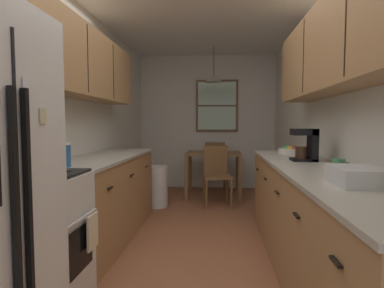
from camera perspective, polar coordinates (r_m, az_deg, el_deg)
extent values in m
plane|color=#995B3D|center=(3.64, 1.12, -16.23)|extent=(12.00, 12.00, 0.00)
cube|color=silver|center=(3.76, -19.88, 3.99)|extent=(0.10, 9.00, 2.55)
cube|color=silver|center=(3.60, 23.19, 3.93)|extent=(0.10, 9.00, 2.55)
cube|color=silver|center=(6.07, 2.80, 4.01)|extent=(4.40, 0.10, 2.55)
cube|color=black|center=(1.46, -29.16, -13.37)|extent=(0.01, 0.01, 1.58)
cube|color=black|center=(1.42, -29.61, -13.86)|extent=(0.02, 0.02, 1.12)
cube|color=black|center=(1.48, -27.82, -13.05)|extent=(0.02, 0.02, 1.12)
cube|color=beige|center=(1.56, -25.75, 4.64)|extent=(0.01, 0.05, 0.07)
cube|color=white|center=(1.47, -28.30, 9.88)|extent=(0.01, 0.04, 0.05)
cube|color=white|center=(2.37, -27.44, -16.21)|extent=(0.62, 0.61, 0.90)
cube|color=black|center=(2.24, -20.24, -18.06)|extent=(0.01, 0.42, 0.30)
cube|color=silver|center=(2.16, -19.75, -12.96)|extent=(0.02, 0.48, 0.02)
cube|color=black|center=(2.26, -27.79, -5.16)|extent=(0.59, 0.58, 0.02)
cylinder|color=#2D2D2D|center=(2.45, -28.88, -4.20)|extent=(0.15, 0.15, 0.01)
cylinder|color=#2D2D2D|center=(2.07, -26.53, -5.47)|extent=(0.15, 0.15, 0.01)
cylinder|color=#2D2D2D|center=(2.30, -23.06, -4.50)|extent=(0.15, 0.15, 0.01)
cube|color=silver|center=(2.34, -30.88, 13.06)|extent=(0.38, 0.62, 0.31)
cube|color=black|center=(2.18, -27.60, 13.88)|extent=(0.01, 0.37, 0.20)
cube|color=#2D2D33|center=(2.41, -24.04, 12.95)|extent=(0.01, 0.12, 0.20)
cube|color=#A87A4C|center=(3.52, -15.85, -9.70)|extent=(0.60, 2.01, 0.87)
cube|color=#B7B2A3|center=(3.44, -15.98, -2.39)|extent=(0.63, 2.03, 0.03)
cube|color=black|center=(2.74, -14.80, -7.82)|extent=(0.02, 0.10, 0.01)
cube|color=black|center=(3.37, -10.94, -5.62)|extent=(0.02, 0.10, 0.01)
cube|color=black|center=(4.01, -8.32, -4.10)|extent=(0.02, 0.10, 0.01)
cube|color=#A87A4C|center=(3.48, -18.78, 13.46)|extent=(0.32, 2.11, 0.67)
cube|color=#2D2319|center=(3.11, -18.61, 14.69)|extent=(0.01, 0.01, 0.62)
cube|color=#2D2319|center=(3.75, -14.24, 12.84)|extent=(0.01, 0.01, 0.62)
cube|color=#A87A4C|center=(2.71, 21.91, -13.86)|extent=(0.60, 3.11, 0.87)
cube|color=#B7B2A3|center=(2.62, 22.15, -4.41)|extent=(0.63, 3.13, 0.03)
cube|color=black|center=(1.42, 24.91, -19.06)|extent=(0.02, 0.10, 0.01)
cube|color=black|center=(1.98, 18.63, -12.34)|extent=(0.02, 0.10, 0.01)
cube|color=black|center=(2.57, 15.32, -8.58)|extent=(0.02, 0.10, 0.01)
cube|color=black|center=(3.18, 13.29, -6.22)|extent=(0.02, 0.10, 0.01)
cube|color=black|center=(3.79, 11.93, -4.61)|extent=(0.02, 0.10, 0.01)
cube|color=#A87A4C|center=(2.66, 26.01, 16.51)|extent=(0.32, 2.81, 0.70)
cube|color=#2D2319|center=(2.18, 26.41, 19.44)|extent=(0.01, 0.01, 0.64)
cube|color=#2D2319|center=(3.04, 19.80, 14.98)|extent=(0.01, 0.01, 0.64)
cube|color=brown|center=(5.32, 3.97, -1.72)|extent=(0.92, 0.75, 0.03)
cube|color=brown|center=(5.06, -1.06, -6.32)|extent=(0.06, 0.06, 0.72)
cube|color=brown|center=(5.04, 8.84, -6.39)|extent=(0.06, 0.06, 0.72)
cube|color=brown|center=(5.74, -0.33, -5.12)|extent=(0.06, 0.06, 0.72)
cube|color=brown|center=(5.73, 8.36, -5.18)|extent=(0.06, 0.06, 0.72)
cube|color=brown|center=(4.71, 4.67, -5.99)|extent=(0.46, 0.46, 0.04)
cube|color=brown|center=(4.86, 4.37, -3.01)|extent=(0.37, 0.09, 0.45)
cylinder|color=brown|center=(4.61, 7.25, -9.18)|extent=(0.04, 0.04, 0.43)
cylinder|color=brown|center=(4.56, 2.69, -9.31)|extent=(0.04, 0.04, 0.43)
cylinder|color=brown|center=(4.96, 6.45, -8.26)|extent=(0.04, 0.04, 0.43)
cylinder|color=brown|center=(4.91, 2.22, -8.36)|extent=(0.04, 0.04, 0.43)
cube|color=brown|center=(6.01, 4.01, -3.88)|extent=(0.45, 0.45, 0.04)
cube|color=brown|center=(5.80, 4.23, -1.92)|extent=(0.37, 0.08, 0.45)
cylinder|color=brown|center=(6.20, 2.12, -5.82)|extent=(0.04, 0.04, 0.43)
cylinder|color=brown|center=(6.25, 5.47, -5.77)|extent=(0.04, 0.04, 0.43)
cylinder|color=brown|center=(5.85, 2.43, -6.41)|extent=(0.04, 0.04, 0.43)
cylinder|color=brown|center=(5.89, 5.98, -6.35)|extent=(0.04, 0.04, 0.43)
cylinder|color=black|center=(5.41, 4.04, 14.98)|extent=(0.01, 0.01, 0.50)
cone|color=#B7B2A8|center=(5.35, 4.03, 11.82)|extent=(0.31, 0.31, 0.10)
sphere|color=white|center=(5.36, 4.03, 12.03)|extent=(0.06, 0.06, 0.06)
cube|color=brown|center=(6.01, 4.60, 7.00)|extent=(0.80, 0.04, 0.99)
cube|color=#B2D1B7|center=(5.99, 4.59, 7.01)|extent=(0.72, 0.01, 0.91)
cube|color=brown|center=(5.99, 4.59, 7.01)|extent=(0.72, 0.02, 0.03)
cylinder|color=white|center=(4.72, -6.54, -7.75)|extent=(0.33, 0.33, 0.61)
cylinder|color=#265999|center=(2.66, -22.61, -2.06)|extent=(0.11, 0.11, 0.18)
cylinder|color=white|center=(2.65, -22.66, 0.01)|extent=(0.12, 0.12, 0.02)
cube|color=beige|center=(2.33, -17.84, -15.06)|extent=(0.02, 0.16, 0.24)
cube|color=black|center=(3.06, 19.81, -2.71)|extent=(0.22, 0.18, 0.02)
cube|color=black|center=(3.07, 21.32, -0.15)|extent=(0.06, 0.18, 0.30)
cube|color=black|center=(3.04, 19.92, 2.10)|extent=(0.22, 0.18, 0.06)
cylinder|color=#331E14|center=(3.04, 19.48, -1.46)|extent=(0.11, 0.11, 0.11)
cylinder|color=#3F7F4C|center=(2.35, 25.34, -3.73)|extent=(0.09, 0.09, 0.11)
torus|color=#3F7F4C|center=(2.37, 26.62, -3.58)|extent=(0.05, 0.01, 0.05)
cylinder|color=silver|center=(3.75, 17.65, -1.25)|extent=(0.27, 0.27, 0.06)
cylinder|color=black|center=(3.74, 17.65, -1.02)|extent=(0.22, 0.22, 0.03)
sphere|color=red|center=(3.77, 18.51, -0.73)|extent=(0.06, 0.06, 0.06)
sphere|color=green|center=(3.77, 16.87, -0.69)|extent=(0.06, 0.06, 0.06)
sphere|color=yellow|center=(3.68, 17.49, -0.81)|extent=(0.06, 0.06, 0.06)
cube|color=silver|center=(1.98, 28.38, -5.19)|extent=(0.28, 0.34, 0.10)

